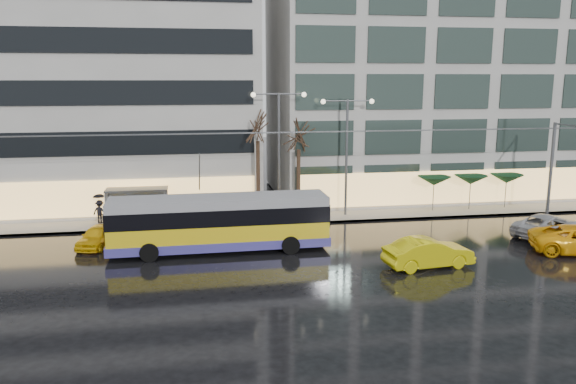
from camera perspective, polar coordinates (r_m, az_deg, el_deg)
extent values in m
plane|color=black|center=(30.69, -1.61, -7.78)|extent=(140.00, 140.00, 0.00)
cube|color=gray|center=(44.28, -1.51, -1.66)|extent=(80.00, 10.00, 0.15)
cube|color=slate|center=(39.52, -0.52, -3.26)|extent=(80.00, 0.10, 0.15)
cube|color=#9F9D98|center=(49.25, -24.16, 11.68)|extent=(34.00, 14.00, 22.00)
cube|color=#9F9D98|center=(53.00, 16.69, 13.72)|extent=(32.00, 14.00, 25.00)
cube|color=gold|center=(33.64, -6.94, -4.14)|extent=(12.78, 2.83, 1.59)
cube|color=#3D378A|center=(33.79, -6.92, -5.01)|extent=(12.83, 2.87, 0.53)
cube|color=black|center=(33.35, -6.99, -2.20)|extent=(12.80, 2.85, 0.96)
cube|color=gray|center=(33.18, -7.02, -0.96)|extent=(12.78, 2.83, 0.53)
cube|color=black|center=(34.31, 3.76, -2.03)|extent=(0.10, 2.44, 1.38)
cube|color=black|center=(33.67, -17.94, -2.83)|extent=(0.10, 2.44, 1.38)
cylinder|color=black|center=(35.50, -0.51, -4.20)|extent=(1.07, 0.39, 1.06)
cylinder|color=black|center=(32.99, 0.27, -5.42)|extent=(1.07, 0.39, 1.06)
cylinder|color=black|center=(35.11, -13.66, -4.71)|extent=(1.07, 0.39, 1.06)
cylinder|color=black|center=(32.57, -13.92, -5.99)|extent=(1.07, 0.39, 1.06)
cylinder|color=#595B60|center=(33.85, -8.98, 1.89)|extent=(0.12, 3.95, 2.79)
cylinder|color=#595B60|center=(34.37, -9.00, 2.03)|extent=(0.12, 3.95, 2.79)
cylinder|color=#595B60|center=(45.82, 25.15, 2.06)|extent=(0.24, 0.24, 7.00)
cylinder|color=#595B60|center=(34.98, -1.33, 6.02)|extent=(42.00, 0.04, 0.04)
cylinder|color=#595B60|center=(35.47, -1.44, 6.09)|extent=(42.00, 0.04, 0.04)
cube|color=#595B60|center=(40.15, -15.11, 0.27)|extent=(4.20, 1.60, 0.12)
cube|color=silver|center=(41.08, -14.92, -1.26)|extent=(4.00, 0.05, 2.20)
cube|color=white|center=(40.66, -17.89, -1.56)|extent=(0.10, 1.40, 2.20)
cylinder|color=#595B60|center=(39.98, -17.96, -1.78)|extent=(0.10, 0.10, 2.40)
cylinder|color=#595B60|center=(41.33, -17.68, -1.34)|extent=(0.10, 0.10, 2.40)
cylinder|color=#595B60|center=(39.56, -12.23, -1.61)|extent=(0.10, 0.10, 2.40)
cylinder|color=#595B60|center=(40.93, -12.14, -1.17)|extent=(0.10, 0.10, 2.40)
cylinder|color=#595B60|center=(40.33, -0.92, 3.67)|extent=(0.18, 0.18, 9.00)
cylinder|color=#595B60|center=(39.86, -2.24, 9.91)|extent=(1.80, 0.10, 0.10)
cylinder|color=#595B60|center=(40.12, 0.35, 9.93)|extent=(1.80, 0.10, 0.10)
sphere|color=#FFF2CC|center=(39.75, -3.54, 9.83)|extent=(0.36, 0.36, 0.36)
sphere|color=#FFF2CC|center=(40.28, 1.63, 9.86)|extent=(0.36, 0.36, 0.36)
cylinder|color=#595B60|center=(41.39, 5.96, 3.46)|extent=(0.18, 0.18, 8.50)
cylinder|color=#595B60|center=(40.80, 4.84, 9.21)|extent=(1.80, 0.10, 0.10)
cylinder|color=#595B60|center=(41.28, 7.30, 9.19)|extent=(1.80, 0.10, 0.10)
sphere|color=#FFF2CC|center=(40.59, 3.59, 9.15)|extent=(0.36, 0.36, 0.36)
sphere|color=#FFF2CC|center=(41.55, 8.50, 9.10)|extent=(0.36, 0.36, 0.36)
cylinder|color=black|center=(40.60, -3.05, 1.27)|extent=(0.28, 0.28, 5.60)
cylinder|color=black|center=(41.29, 1.07, 0.96)|extent=(0.28, 0.28, 4.90)
cylinder|color=#595B60|center=(44.46, 14.54, -0.42)|extent=(0.06, 0.06, 2.20)
cone|color=#0E351A|center=(44.23, 14.62, 1.10)|extent=(2.50, 2.50, 0.70)
cylinder|color=#595B60|center=(45.75, 17.98, -0.29)|extent=(0.06, 0.06, 2.20)
cone|color=#0E351A|center=(45.53, 18.07, 1.19)|extent=(2.50, 2.50, 0.70)
cylinder|color=#595B60|center=(47.19, 21.22, -0.16)|extent=(0.06, 0.06, 2.20)
cone|color=#0E351A|center=(46.98, 21.32, 1.27)|extent=(2.50, 2.50, 0.70)
imported|color=yellow|center=(36.33, -18.77, -4.25)|extent=(2.49, 4.12, 1.31)
imported|color=#D3C60B|center=(31.62, 14.08, -6.00)|extent=(5.08, 2.31, 1.62)
imported|color=#AFAFB4|center=(40.18, 24.88, -3.10)|extent=(5.94, 4.66, 1.50)
imported|color=black|center=(39.29, -12.85, -2.36)|extent=(0.64, 0.50, 1.56)
imported|color=#F05081|center=(39.08, -12.91, -0.97)|extent=(1.17, 1.19, 0.88)
imported|color=black|center=(40.93, -11.47, -1.57)|extent=(1.10, 1.09, 1.80)
imported|color=black|center=(41.43, -18.56, -1.90)|extent=(1.22, 0.98, 1.64)
imported|color=black|center=(41.24, -18.64, -0.64)|extent=(1.08, 1.08, 0.72)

